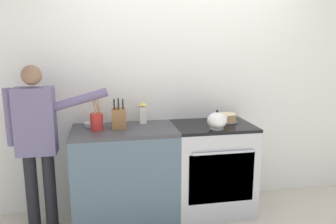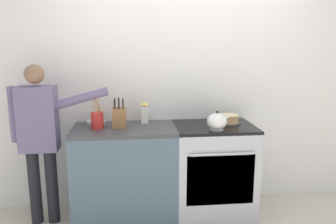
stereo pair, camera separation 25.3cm
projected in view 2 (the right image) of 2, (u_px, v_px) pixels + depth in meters
wall_back at (185, 84)px, 3.43m from camera, size 8.00×0.04×2.60m
counter_cabinet at (125, 173)px, 3.23m from camera, size 0.99×0.59×0.92m
stove_range at (213, 169)px, 3.32m from camera, size 0.78×0.62×0.92m
layer_cake at (229, 119)px, 3.30m from camera, size 0.23×0.23×0.09m
tea_kettle at (217, 122)px, 3.05m from camera, size 0.23×0.19×0.18m
knife_block at (119, 117)px, 3.13m from camera, size 0.13×0.14×0.29m
utensil_crock at (97, 120)px, 3.09m from camera, size 0.12×0.12×0.35m
fruit_bowl at (97, 120)px, 3.27m from camera, size 0.19×0.19×0.10m
milk_carton at (145, 113)px, 3.31m from camera, size 0.07×0.07×0.22m
person_baker at (40, 132)px, 3.03m from camera, size 0.90×0.20×1.53m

